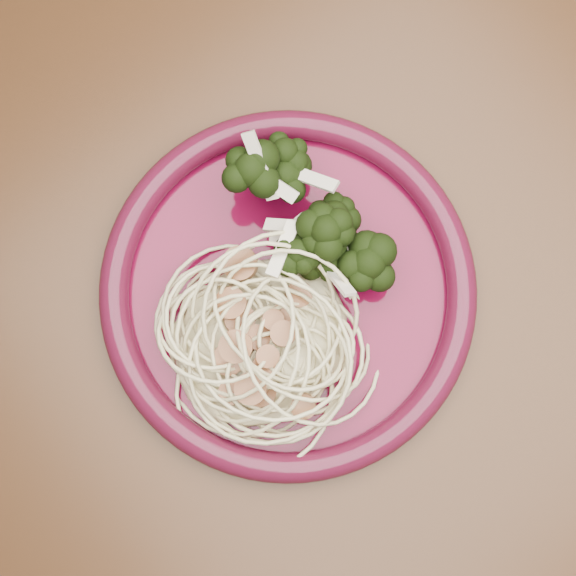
% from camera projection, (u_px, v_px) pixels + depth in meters
% --- Properties ---
extents(dining_table, '(1.20, 0.80, 0.75)m').
position_uv_depth(dining_table, '(334.00, 351.00, 0.68)').
color(dining_table, '#472814').
rests_on(dining_table, ground).
extents(dinner_plate, '(0.36, 0.36, 0.02)m').
position_uv_depth(dinner_plate, '(288.00, 290.00, 0.58)').
color(dinner_plate, '#550620').
rests_on(dinner_plate, dining_table).
extents(spaghetti_pile, '(0.17, 0.16, 0.03)m').
position_uv_depth(spaghetti_pile, '(261.00, 340.00, 0.56)').
color(spaghetti_pile, beige).
rests_on(spaghetti_pile, dinner_plate).
extents(scallop_cluster, '(0.15, 0.15, 0.04)m').
position_uv_depth(scallop_cluster, '(259.00, 334.00, 0.53)').
color(scallop_cluster, '#A36E46').
rests_on(scallop_cluster, spaghetti_pile).
extents(broccoli_pile, '(0.13, 0.15, 0.05)m').
position_uv_depth(broccoli_pile, '(321.00, 223.00, 0.57)').
color(broccoli_pile, black).
rests_on(broccoli_pile, dinner_plate).
extents(onion_garnish, '(0.09, 0.10, 0.05)m').
position_uv_depth(onion_garnish, '(322.00, 212.00, 0.54)').
color(onion_garnish, beige).
rests_on(onion_garnish, broccoli_pile).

